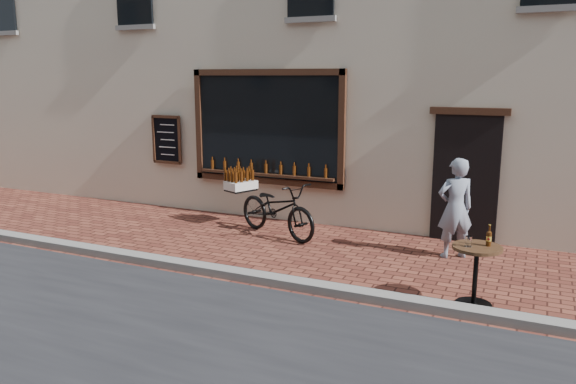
% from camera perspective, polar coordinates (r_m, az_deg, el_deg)
% --- Properties ---
extents(ground, '(90.00, 90.00, 0.00)m').
position_cam_1_polar(ground, '(7.65, -0.91, -10.03)').
color(ground, '#4F2219').
rests_on(ground, ground).
extents(kerb, '(90.00, 0.25, 0.12)m').
position_cam_1_polar(kerb, '(7.80, -0.27, -9.13)').
color(kerb, slate).
rests_on(kerb, ground).
extents(cargo_bicycle, '(2.29, 1.41, 1.07)m').
position_cam_1_polar(cargo_bicycle, '(10.10, -1.26, -1.59)').
color(cargo_bicycle, black).
rests_on(cargo_bicycle, ground).
extents(bistro_table, '(0.61, 0.61, 1.04)m').
position_cam_1_polar(bistro_table, '(7.38, 18.59, -6.88)').
color(bistro_table, black).
rests_on(bistro_table, ground).
extents(pedestrian, '(0.70, 0.64, 1.60)m').
position_cam_1_polar(pedestrian, '(9.19, 16.63, -1.59)').
color(pedestrian, gray).
rests_on(pedestrian, ground).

